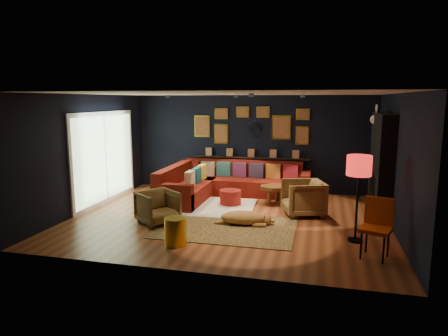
% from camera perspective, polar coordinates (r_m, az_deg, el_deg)
% --- Properties ---
extents(floor, '(6.50, 6.50, 0.00)m').
position_cam_1_polar(floor, '(8.54, 0.67, -7.14)').
color(floor, '#964F2B').
rests_on(floor, ground).
extents(room_walls, '(6.50, 6.50, 6.50)m').
position_cam_1_polar(room_walls, '(8.22, 0.70, 3.54)').
color(room_walls, black).
rests_on(room_walls, ground).
extents(sectional, '(3.41, 2.69, 0.86)m').
position_cam_1_polar(sectional, '(10.30, -0.35, -2.35)').
color(sectional, maroon).
rests_on(sectional, ground).
extents(ledge, '(3.20, 0.12, 0.04)m').
position_cam_1_polar(ledge, '(10.91, 3.90, 1.49)').
color(ledge, black).
rests_on(ledge, room_walls).
extents(gallery_wall, '(3.15, 0.04, 1.02)m').
position_cam_1_polar(gallery_wall, '(10.86, 3.92, 6.16)').
color(gallery_wall, gold).
rests_on(gallery_wall, room_walls).
extents(sunburst_mirror, '(0.47, 0.16, 0.47)m').
position_cam_1_polar(sunburst_mirror, '(10.85, 4.51, 5.58)').
color(sunburst_mirror, silver).
rests_on(sunburst_mirror, room_walls).
extents(fireplace, '(0.31, 1.60, 2.20)m').
position_cam_1_polar(fireplace, '(9.06, 21.48, -0.20)').
color(fireplace, black).
rests_on(fireplace, ground).
extents(deer_head, '(0.50, 0.28, 0.45)m').
position_cam_1_polar(deer_head, '(9.45, 21.76, 6.45)').
color(deer_head, white).
rests_on(deer_head, fireplace).
extents(sliding_door, '(0.06, 2.80, 2.20)m').
position_cam_1_polar(sliding_door, '(10.05, -16.66, 1.43)').
color(sliding_door, white).
rests_on(sliding_door, ground).
extents(ceiling_spots, '(3.30, 2.50, 0.06)m').
position_cam_1_polar(ceiling_spots, '(8.95, 1.89, 10.24)').
color(ceiling_spots, black).
rests_on(ceiling_spots, room_walls).
extents(shag_rug, '(2.48, 1.86, 0.03)m').
position_cam_1_polar(shag_rug, '(9.38, -3.13, -5.50)').
color(shag_rug, white).
rests_on(shag_rug, ground).
extents(leopard_rug, '(2.66, 1.90, 0.02)m').
position_cam_1_polar(leopard_rug, '(7.89, 0.39, -8.52)').
color(leopard_rug, '#AF8E4B').
rests_on(leopard_rug, ground).
extents(coffee_table, '(0.99, 0.87, 0.42)m').
position_cam_1_polar(coffee_table, '(9.64, 7.51, -3.02)').
color(coffee_table, brown).
rests_on(coffee_table, shag_rug).
extents(pouf, '(0.51, 0.51, 0.33)m').
position_cam_1_polar(pouf, '(9.50, 0.92, -4.16)').
color(pouf, maroon).
rests_on(pouf, shag_rug).
extents(armchair_left, '(0.96, 0.97, 0.73)m').
position_cam_1_polar(armchair_left, '(8.21, -9.45, -5.33)').
color(armchair_left, '#AF8141').
rests_on(armchair_left, ground).
extents(armchair_right, '(0.98, 1.02, 0.84)m').
position_cam_1_polar(armchair_right, '(8.81, 11.26, -3.97)').
color(armchair_right, '#AF8141').
rests_on(armchair_right, ground).
extents(gold_stool, '(0.38, 0.38, 0.48)m').
position_cam_1_polar(gold_stool, '(7.02, -6.92, -8.96)').
color(gold_stool, gold).
rests_on(gold_stool, ground).
extents(orange_chair, '(0.57, 0.57, 0.95)m').
position_cam_1_polar(orange_chair, '(6.81, 21.05, -7.28)').
color(orange_chair, black).
rests_on(orange_chair, ground).
extents(floor_lamp, '(0.43, 0.43, 1.54)m').
position_cam_1_polar(floor_lamp, '(7.25, 18.72, -0.22)').
color(floor_lamp, black).
rests_on(floor_lamp, ground).
extents(dog, '(1.29, 0.75, 0.39)m').
position_cam_1_polar(dog, '(8.02, 2.76, -6.74)').
color(dog, '#AD713E').
rests_on(dog, leopard_rug).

